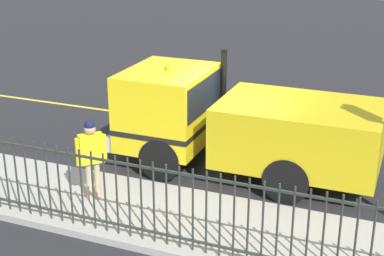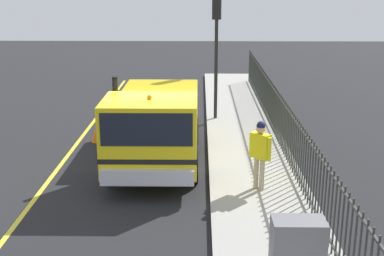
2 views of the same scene
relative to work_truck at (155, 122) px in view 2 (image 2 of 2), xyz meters
The scene contains 9 objects.
ground_plane 1.25m from the work_truck, behind, with size 60.14×60.14×0.00m, color #232326.
sidewalk_slab 2.90m from the work_truck, ahead, with size 2.41×27.34×0.14m, color #A3A099.
lane_marking 2.94m from the work_truck, behind, with size 0.12×24.60×0.01m, color yellow.
work_truck is the anchor object (origin of this frame).
worker_standing 3.26m from the work_truck, 36.73° to the right, with size 0.49×0.48×1.68m.
iron_fence 3.63m from the work_truck, ahead, with size 0.04×23.27×1.52m.
traffic_light_near 5.27m from the work_truck, 68.83° to the left, with size 0.33×0.25×4.36m.
utility_cabinet 6.58m from the work_truck, 64.98° to the right, with size 0.84×0.49×1.18m, color slate.
traffic_cone 3.10m from the work_truck, 134.21° to the left, with size 0.40×0.40×0.57m, color orange.
Camera 2 is at (1.32, -13.16, 4.92)m, focal length 47.29 mm.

